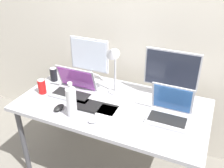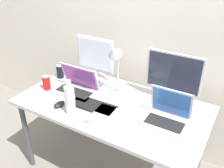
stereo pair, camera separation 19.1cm
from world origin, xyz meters
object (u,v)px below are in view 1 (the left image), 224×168
(soda_can_by_laptop, at_px, (42,87))
(soda_can_near_keyboard, at_px, (54,74))
(water_bottle, at_px, (71,101))
(laptop_silver, at_px, (74,88))
(mouse_by_keyboard, at_px, (94,119))
(mouse_by_laptop, at_px, (59,108))
(monitor_left, at_px, (89,59))
(work_desk, at_px, (112,110))
(keyboard_main, at_px, (121,115))
(monitor_center, at_px, (171,73))
(desk_lamp, at_px, (113,62))
(laptop_secondary, at_px, (169,111))
(keyboard_aux, at_px, (94,107))

(soda_can_by_laptop, bearing_deg, soda_can_near_keyboard, 100.78)
(water_bottle, bearing_deg, laptop_silver, 118.88)
(mouse_by_keyboard, distance_m, water_bottle, 0.21)
(mouse_by_laptop, bearing_deg, monitor_left, 96.58)
(work_desk, bearing_deg, keyboard_main, -44.10)
(keyboard_main, xyz_separation_m, mouse_by_laptop, (-0.47, -0.12, 0.01))
(monitor_center, xyz_separation_m, desk_lamp, (-0.44, -0.14, 0.08))
(laptop_silver, relative_size, mouse_by_keyboard, 3.65)
(laptop_secondary, height_order, keyboard_aux, laptop_secondary)
(soda_can_by_laptop, bearing_deg, laptop_silver, 22.16)
(work_desk, height_order, laptop_secondary, laptop_secondary)
(monitor_center, bearing_deg, mouse_by_laptop, -145.02)
(keyboard_main, bearing_deg, monitor_center, 53.90)
(keyboard_main, xyz_separation_m, soda_can_by_laptop, (-0.74, 0.04, 0.05))
(keyboard_aux, bearing_deg, water_bottle, -126.07)
(mouse_by_laptop, relative_size, water_bottle, 0.37)
(keyboard_main, distance_m, desk_lamp, 0.43)
(monitor_left, distance_m, laptop_silver, 0.33)
(laptop_silver, relative_size, mouse_by_laptop, 3.50)
(monitor_left, distance_m, soda_can_by_laptop, 0.49)
(keyboard_aux, xyz_separation_m, mouse_by_keyboard, (0.08, -0.15, 0.01))
(water_bottle, bearing_deg, keyboard_aux, 55.57)
(laptop_secondary, distance_m, soda_can_near_keyboard, 1.12)
(monitor_center, distance_m, water_bottle, 0.80)
(work_desk, distance_m, keyboard_main, 0.19)
(monitor_center, relative_size, soda_can_near_keyboard, 3.40)
(desk_lamp, bearing_deg, work_desk, -69.56)
(laptop_silver, distance_m, soda_can_by_laptop, 0.27)
(laptop_secondary, bearing_deg, work_desk, -179.92)
(monitor_center, bearing_deg, soda_can_near_keyboard, -172.97)
(work_desk, height_order, water_bottle, water_bottle)
(soda_can_near_keyboard, xyz_separation_m, desk_lamp, (0.61, -0.01, 0.24))
(laptop_secondary, relative_size, soda_can_by_laptop, 2.39)
(monitor_center, xyz_separation_m, water_bottle, (-0.60, -0.53, -0.10))
(monitor_left, distance_m, keyboard_aux, 0.53)
(laptop_silver, relative_size, water_bottle, 1.29)
(work_desk, xyz_separation_m, laptop_secondary, (0.46, 0.00, 0.12))
(laptop_silver, xyz_separation_m, water_bottle, (0.15, -0.28, 0.07))
(monitor_left, relative_size, water_bottle, 1.44)
(monitor_center, distance_m, soda_can_near_keyboard, 1.07)
(monitor_left, height_order, desk_lamp, desk_lamp)
(monitor_left, xyz_separation_m, soda_can_by_laptop, (-0.25, -0.39, -0.15))
(work_desk, distance_m, laptop_secondary, 0.47)
(work_desk, relative_size, laptop_secondary, 4.99)
(keyboard_main, height_order, desk_lamp, desk_lamp)
(monitor_center, xyz_separation_m, laptop_silver, (-0.75, -0.26, -0.18))
(soda_can_by_laptop, bearing_deg, keyboard_main, -2.73)
(soda_can_near_keyboard, bearing_deg, monitor_left, 28.56)
(mouse_by_laptop, relative_size, soda_can_near_keyboard, 0.81)
(monitor_center, bearing_deg, monitor_left, 177.51)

